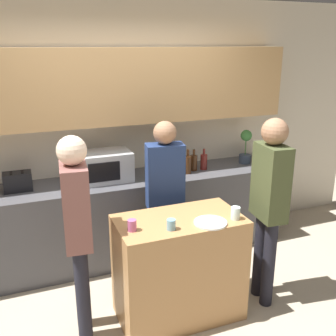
# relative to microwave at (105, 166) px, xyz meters

# --- Properties ---
(back_wall) EXTENTS (6.40, 0.40, 2.70)m
(back_wall) POSITION_rel_microwave_xyz_m (0.17, 0.23, 0.50)
(back_wall) COLOR beige
(back_wall) RESTS_ON ground_plane
(back_counter) EXTENTS (3.60, 0.62, 0.89)m
(back_counter) POSITION_rel_microwave_xyz_m (0.17, -0.04, -0.60)
(back_counter) COLOR #4C4C51
(back_counter) RESTS_ON ground_plane
(kitchen_island) EXTENTS (1.02, 0.57, 0.90)m
(kitchen_island) POSITION_rel_microwave_xyz_m (0.34, -1.16, -0.59)
(kitchen_island) COLOR #B27F4C
(kitchen_island) RESTS_ON ground_plane
(microwave) EXTENTS (0.52, 0.39, 0.30)m
(microwave) POSITION_rel_microwave_xyz_m (0.00, 0.00, 0.00)
(microwave) COLOR #B7BABC
(microwave) RESTS_ON back_counter
(toaster) EXTENTS (0.26, 0.16, 0.18)m
(toaster) POSITION_rel_microwave_xyz_m (-0.84, 0.00, -0.06)
(toaster) COLOR black
(toaster) RESTS_ON back_counter
(potted_plant) EXTENTS (0.14, 0.14, 0.40)m
(potted_plant) POSITION_rel_microwave_xyz_m (1.66, 0.00, 0.05)
(potted_plant) COLOR #333D4C
(potted_plant) RESTS_ON back_counter
(bottle_0) EXTENTS (0.07, 0.07, 0.24)m
(bottle_0) POSITION_rel_microwave_xyz_m (0.42, -0.13, -0.06)
(bottle_0) COLOR #194723
(bottle_0) RESTS_ON back_counter
(bottle_1) EXTENTS (0.07, 0.07, 0.26)m
(bottle_1) POSITION_rel_microwave_xyz_m (0.53, -0.08, -0.05)
(bottle_1) COLOR #472814
(bottle_1) RESTS_ON back_counter
(bottle_2) EXTENTS (0.06, 0.06, 0.33)m
(bottle_2) POSITION_rel_microwave_xyz_m (0.66, -0.04, -0.03)
(bottle_2) COLOR #472814
(bottle_2) RESTS_ON back_counter
(bottle_3) EXTENTS (0.07, 0.07, 0.25)m
(bottle_3) POSITION_rel_microwave_xyz_m (0.77, -0.06, -0.05)
(bottle_3) COLOR maroon
(bottle_3) RESTS_ON back_counter
(bottle_4) EXTENTS (0.08, 0.08, 0.27)m
(bottle_4) POSITION_rel_microwave_xyz_m (0.88, -0.11, -0.05)
(bottle_4) COLOR #472814
(bottle_4) RESTS_ON back_counter
(bottle_5) EXTENTS (0.08, 0.08, 0.24)m
(bottle_5) POSITION_rel_microwave_xyz_m (0.98, -0.04, -0.06)
(bottle_5) COLOR #472814
(bottle_5) RESTS_ON back_counter
(bottle_6) EXTENTS (0.08, 0.08, 0.24)m
(bottle_6) POSITION_rel_microwave_xyz_m (1.10, -0.04, -0.06)
(bottle_6) COLOR maroon
(bottle_6) RESTS_ON back_counter
(plate_on_island) EXTENTS (0.26, 0.26, 0.01)m
(plate_on_island) POSITION_rel_microwave_xyz_m (0.52, -1.33, -0.13)
(plate_on_island) COLOR white
(plate_on_island) RESTS_ON kitchen_island
(cup_0) EXTENTS (0.07, 0.07, 0.09)m
(cup_0) POSITION_rel_microwave_xyz_m (-0.08, -1.23, -0.10)
(cup_0) COLOR #BC588D
(cup_0) RESTS_ON kitchen_island
(cup_1) EXTENTS (0.07, 0.07, 0.08)m
(cup_1) POSITION_rel_microwave_xyz_m (0.20, -1.32, -0.10)
(cup_1) COLOR #72A8C0
(cup_1) RESTS_ON kitchen_island
(cup_2) EXTENTS (0.07, 0.07, 0.10)m
(cup_2) POSITION_rel_microwave_xyz_m (0.75, -1.33, -0.09)
(cup_2) COLOR silver
(cup_2) RESTS_ON kitchen_island
(person_left) EXTENTS (0.37, 0.24, 1.59)m
(person_left) POSITION_rel_microwave_xyz_m (0.42, -0.62, -0.10)
(person_left) COLOR black
(person_left) RESTS_ON ground_plane
(person_center) EXTENTS (0.22, 0.36, 1.63)m
(person_center) POSITION_rel_microwave_xyz_m (-0.46, -1.09, -0.07)
(person_center) COLOR black
(person_center) RESTS_ON ground_plane
(person_right) EXTENTS (0.22, 0.36, 1.67)m
(person_right) POSITION_rel_microwave_xyz_m (1.13, -1.24, -0.04)
(person_right) COLOR black
(person_right) RESTS_ON ground_plane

